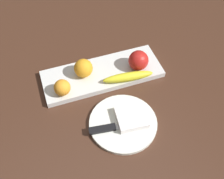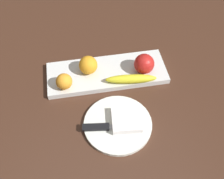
{
  "view_description": "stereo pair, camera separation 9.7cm",
  "coord_description": "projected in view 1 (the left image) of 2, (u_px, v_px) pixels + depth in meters",
  "views": [
    {
      "loc": [
        -0.21,
        -0.71,
        0.81
      ],
      "look_at": [
        -0.01,
        -0.14,
        0.05
      ],
      "focal_mm": 43.77,
      "sensor_mm": 36.0,
      "label": 1
    },
    {
      "loc": [
        -0.12,
        -0.73,
        0.81
      ],
      "look_at": [
        -0.01,
        -0.14,
        0.05
      ],
      "focal_mm": 43.77,
      "sensor_mm": 36.0,
      "label": 2
    }
  ],
  "objects": [
    {
      "name": "orange_near_apple",
      "position": [
        83.0,
        68.0,
        1.02
      ],
      "size": [
        0.07,
        0.07,
        0.07
      ],
      "primitive_type": "sphere",
      "color": "orange",
      "rests_on": "fruit_tray"
    },
    {
      "name": "folded_napkin",
      "position": [
        131.0,
        118.0,
        0.93
      ],
      "size": [
        0.11,
        0.11,
        0.02
      ],
      "primitive_type": "cube",
      "rotation": [
        0.0,
        0.0,
        -0.1
      ],
      "color": "white",
      "rests_on": "dinner_plate"
    },
    {
      "name": "dinner_plate",
      "position": [
        123.0,
        123.0,
        0.94
      ],
      "size": [
        0.23,
        0.23,
        0.01
      ],
      "primitive_type": "cylinder",
      "color": "white",
      "rests_on": "ground_plane"
    },
    {
      "name": "orange_near_banana",
      "position": [
        62.0,
        88.0,
        0.97
      ],
      "size": [
        0.06,
        0.06,
        0.06
      ],
      "primitive_type": "sphere",
      "color": "orange",
      "rests_on": "fruit_tray"
    },
    {
      "name": "apple",
      "position": [
        138.0,
        60.0,
        1.04
      ],
      "size": [
        0.08,
        0.08,
        0.08
      ],
      "primitive_type": "sphere",
      "color": "red",
      "rests_on": "fruit_tray"
    },
    {
      "name": "knife",
      "position": [
        107.0,
        128.0,
        0.91
      ],
      "size": [
        0.18,
        0.05,
        0.01
      ],
      "rotation": [
        0.0,
        0.0,
        -0.13
      ],
      "color": "silver",
      "rests_on": "dinner_plate"
    },
    {
      "name": "banana",
      "position": [
        128.0,
        77.0,
        1.02
      ],
      "size": [
        0.2,
        0.06,
        0.03
      ],
      "primitive_type": "ellipsoid",
      "rotation": [
        0.0,
        0.0,
        3.02
      ],
      "color": "yellow",
      "rests_on": "fruit_tray"
    },
    {
      "name": "ground_plane",
      "position": [
        104.0,
        71.0,
        1.09
      ],
      "size": [
        2.4,
        2.4,
        0.0
      ],
      "primitive_type": "plane",
      "color": "#42271A"
    },
    {
      "name": "fruit_tray",
      "position": [
        102.0,
        74.0,
        1.07
      ],
      "size": [
        0.46,
        0.17,
        0.02
      ],
      "primitive_type": "cube",
      "color": "silver",
      "rests_on": "ground_plane"
    }
  ]
}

